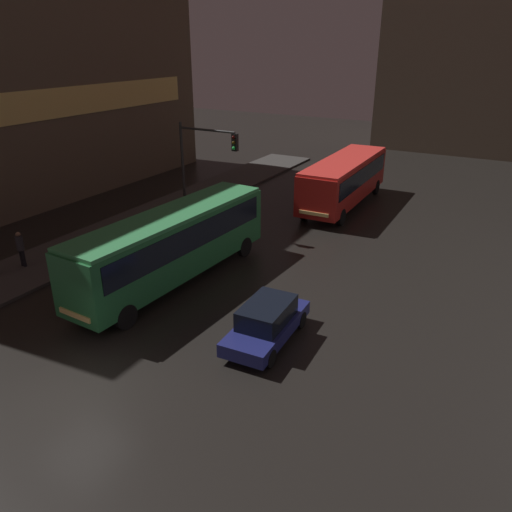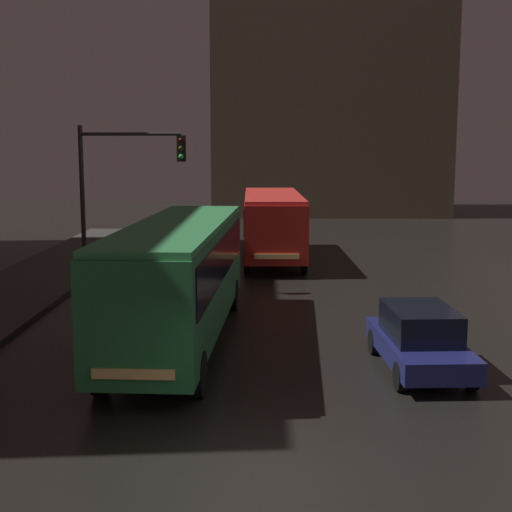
# 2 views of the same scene
# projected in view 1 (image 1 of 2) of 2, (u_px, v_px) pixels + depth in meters

# --- Properties ---
(ground_plane) EXTENTS (120.00, 120.00, 0.00)m
(ground_plane) POSITION_uv_depth(u_px,v_px,m) (79.00, 394.00, 15.51)
(ground_plane) COLOR black
(sidewalk_left) EXTENTS (4.00, 48.00, 0.15)m
(sidewalk_left) POSITION_uv_depth(u_px,v_px,m) (102.00, 238.00, 27.52)
(sidewalk_left) COLOR #3D3A38
(sidewalk_left) RESTS_ON ground
(building_far_backdrop) EXTENTS (18.07, 12.00, 22.62)m
(building_far_backdrop) POSITION_uv_depth(u_px,v_px,m) (492.00, 26.00, 47.20)
(building_far_backdrop) COLOR brown
(building_far_backdrop) RESTS_ON ground
(bus_near) EXTENTS (2.85, 11.15, 3.28)m
(bus_near) POSITION_uv_depth(u_px,v_px,m) (173.00, 240.00, 21.95)
(bus_near) COLOR #236B38
(bus_near) RESTS_ON ground
(bus_far) EXTENTS (2.82, 10.38, 3.11)m
(bus_far) POSITION_uv_depth(u_px,v_px,m) (344.00, 177.00, 32.44)
(bus_far) COLOR #AD1E19
(bus_far) RESTS_ON ground
(car_taxi) EXTENTS (1.94, 4.30, 1.53)m
(car_taxi) POSITION_uv_depth(u_px,v_px,m) (267.00, 322.00, 17.99)
(car_taxi) COLOR navy
(car_taxi) RESTS_ON ground
(pedestrian_near) EXTENTS (0.45, 0.45, 1.74)m
(pedestrian_near) POSITION_uv_depth(u_px,v_px,m) (20.00, 246.00, 23.53)
(pedestrian_near) COLOR black
(pedestrian_near) RESTS_ON sidewalk_left
(traffic_light_main) EXTENTS (3.74, 0.35, 6.00)m
(traffic_light_main) POSITION_uv_depth(u_px,v_px,m) (201.00, 159.00, 27.48)
(traffic_light_main) COLOR #2D2D2D
(traffic_light_main) RESTS_ON ground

